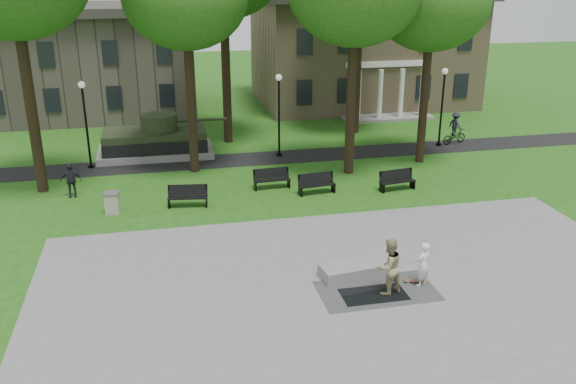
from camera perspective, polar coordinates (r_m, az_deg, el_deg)
name	(u,v)px	position (r m, az deg, el deg)	size (l,w,h in m)	color
ground	(329,245)	(24.18, 3.90, -4.98)	(120.00, 120.00, 0.00)	#1A4F12
plaza	(373,310)	(20.00, 7.93, -10.91)	(22.00, 16.00, 0.02)	gray
footpath	(272,158)	(35.09, -1.53, 3.23)	(44.00, 2.60, 0.01)	black
building_right	(361,47)	(50.05, 6.88, 13.33)	(17.00, 12.00, 8.60)	#9E8460
building_left	(88,64)	(48.16, -18.25, 11.31)	(15.00, 10.00, 7.20)	#4C443D
tree_3	(432,2)	(33.68, 13.30, 16.88)	(6.00, 6.00, 11.19)	black
lamp_left	(85,118)	(34.30, -18.42, 6.61)	(0.36, 0.36, 4.73)	black
lamp_mid	(279,109)	(34.76, -0.85, 7.82)	(0.36, 0.36, 4.73)	black
lamp_right	(442,101)	(38.00, 14.25, 8.28)	(0.36, 0.36, 4.73)	black
tank_monument	(156,141)	(36.21, -12.27, 4.71)	(7.45, 3.40, 2.40)	gray
puddle	(374,294)	(20.86, 8.02, -9.47)	(2.20, 1.20, 0.00)	black
concrete_block	(351,270)	(21.80, 5.96, -7.31)	(2.20, 1.00, 0.45)	gray
skateboard	(415,281)	(21.84, 11.82, -8.18)	(0.78, 0.20, 0.07)	brown
skateboarder	(423,264)	(21.36, 12.51, -6.61)	(0.58, 0.38, 1.59)	white
friend_watching	(389,267)	(20.57, 9.42, -6.90)	(0.95, 0.74, 1.96)	#998D62
pedestrian_walker	(71,180)	(30.64, -19.67, 1.04)	(0.96, 0.40, 1.65)	#20232B
cyclist	(455,131)	(39.12, 15.34, 5.55)	(1.88, 1.13, 2.00)	black
park_bench_0	(187,195)	(28.15, -9.39, -0.32)	(1.85, 0.78, 1.00)	black
park_bench_1	(272,178)	(30.09, -1.54, 1.32)	(1.82, 0.60, 1.00)	black
park_bench_2	(317,183)	(29.41, 2.69, 0.85)	(1.84, 0.72, 1.00)	black
park_bench_3	(397,180)	(30.33, 10.16, 1.15)	(1.84, 0.77, 1.00)	black
trash_bin	(112,202)	(28.16, -16.10, -0.95)	(0.74, 0.74, 0.96)	#B3AB94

